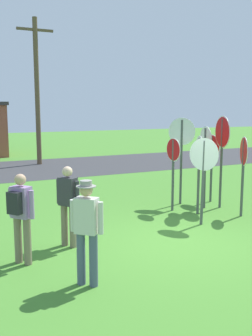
# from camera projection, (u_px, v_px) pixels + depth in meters

# --- Properties ---
(ground_plane) EXTENTS (80.00, 80.00, 0.00)m
(ground_plane) POSITION_uv_depth(u_px,v_px,m) (176.00, 242.00, 8.34)
(ground_plane) COLOR #47842D
(street_asphalt) EXTENTS (60.00, 6.40, 0.01)m
(street_asphalt) POSITION_uv_depth(u_px,v_px,m) (43.00, 168.00, 18.70)
(street_asphalt) COLOR #38383A
(street_asphalt) RESTS_ON ground
(utility_pole) EXTENTS (1.80, 0.24, 7.27)m
(utility_pole) POSITION_uv_depth(u_px,v_px,m) (37.00, 89.00, 19.42)
(utility_pole) COLOR brown
(utility_pole) RESTS_ON ground
(stop_sign_nearest) EXTENTS (0.34, 0.75, 2.15)m
(stop_sign_nearest) POSITION_uv_depth(u_px,v_px,m) (204.00, 166.00, 9.43)
(stop_sign_nearest) COLOR #474C4C
(stop_sign_nearest) RESTS_ON ground
(stop_sign_far_back) EXTENTS (0.54, 0.62, 2.58)m
(stop_sign_far_back) POSITION_uv_depth(u_px,v_px,m) (182.00, 145.00, 11.45)
(stop_sign_far_back) COLOR #474C4C
(stop_sign_far_back) RESTS_ON ground
(stop_sign_tallest) EXTENTS (0.39, 0.68, 2.13)m
(stop_sign_tallest) POSITION_uv_depth(u_px,v_px,m) (243.00, 162.00, 10.15)
(stop_sign_tallest) COLOR #474C4C
(stop_sign_tallest) RESTS_ON ground
(stop_sign_leaning_left) EXTENTS (0.33, 0.80, 2.14)m
(stop_sign_leaning_left) POSITION_uv_depth(u_px,v_px,m) (199.00, 160.00, 10.40)
(stop_sign_leaning_left) COLOR #474C4C
(stop_sign_leaning_left) RESTS_ON ground
(stop_sign_center_cluster) EXTENTS (0.14, 0.66, 2.36)m
(stop_sign_center_cluster) POSITION_uv_depth(u_px,v_px,m) (205.00, 154.00, 10.98)
(stop_sign_center_cluster) COLOR #474C4C
(stop_sign_center_cluster) RESTS_ON ground
(stop_sign_rear_right) EXTENTS (0.23, 0.88, 2.65)m
(stop_sign_rear_right) POSITION_uv_depth(u_px,v_px,m) (222.00, 144.00, 11.00)
(stop_sign_rear_right) COLOR #474C4C
(stop_sign_rear_right) RESTS_ON ground
(stop_sign_leaning_right) EXTENTS (0.07, 0.65, 2.05)m
(stop_sign_leaning_right) POSITION_uv_depth(u_px,v_px,m) (173.00, 162.00, 10.74)
(stop_sign_leaning_right) COLOR #474C4C
(stop_sign_leaning_right) RESTS_ON ground
(stop_sign_low_front) EXTENTS (0.07, 0.73, 2.07)m
(stop_sign_low_front) POSITION_uv_depth(u_px,v_px,m) (212.00, 156.00, 11.77)
(stop_sign_low_front) COLOR #474C4C
(stop_sign_low_front) RESTS_ON ground
(person_holding_notes) EXTENTS (0.47, 0.48, 1.69)m
(person_holding_notes) POSITION_uv_depth(u_px,v_px,m) (21.00, 212.00, 7.05)
(person_holding_notes) COLOR #7A6B56
(person_holding_notes) RESTS_ON ground
(person_near_signs) EXTENTS (0.43, 0.43, 1.74)m
(person_near_signs) POSITION_uv_depth(u_px,v_px,m) (87.00, 227.00, 6.19)
(person_near_signs) COLOR #4C5670
(person_near_signs) RESTS_ON ground
(person_in_teal) EXTENTS (0.38, 0.49, 1.69)m
(person_in_teal) POSITION_uv_depth(u_px,v_px,m) (68.00, 202.00, 7.97)
(person_in_teal) COLOR #7A6B56
(person_in_teal) RESTS_ON ground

